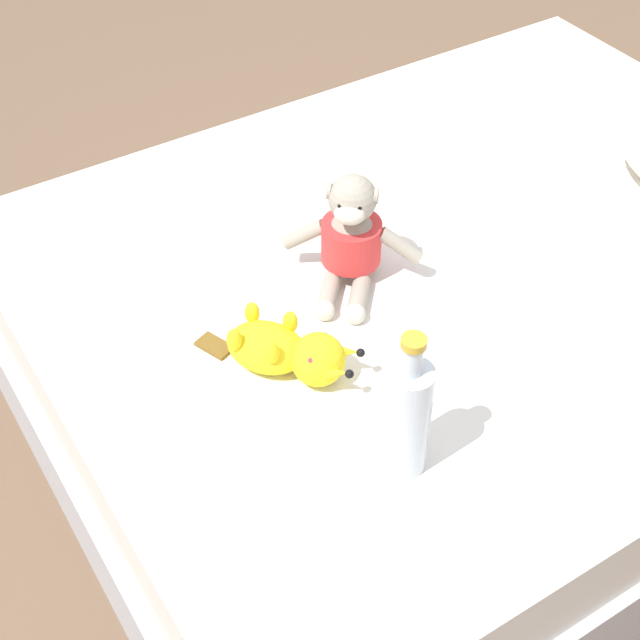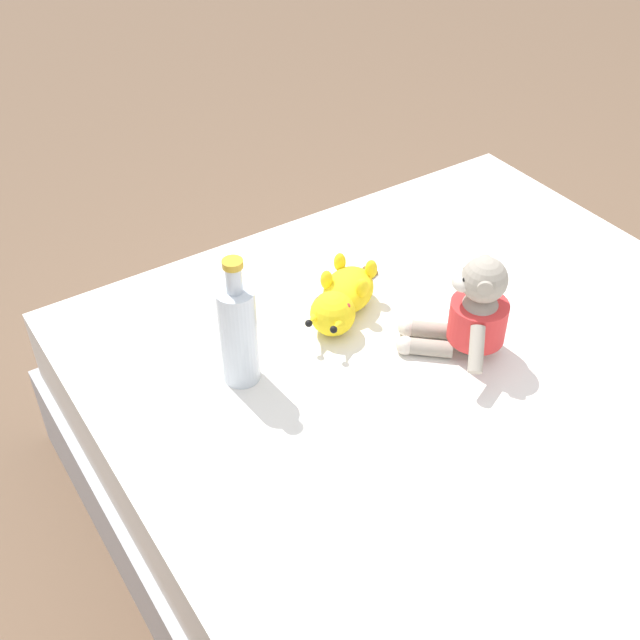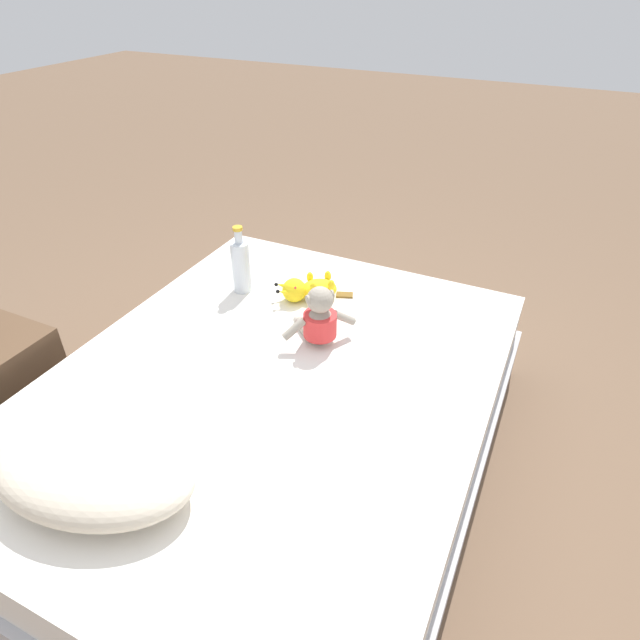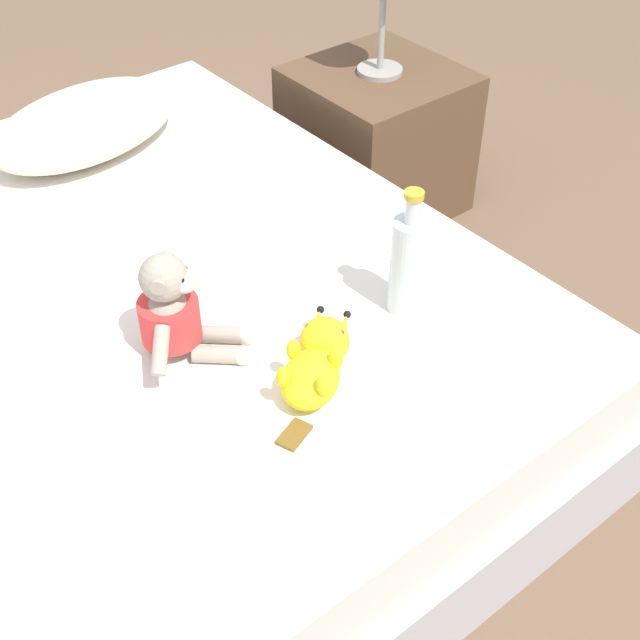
{
  "view_description": "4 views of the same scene",
  "coord_description": "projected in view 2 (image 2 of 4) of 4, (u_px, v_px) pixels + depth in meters",
  "views": [
    {
      "loc": [
        1.15,
        -1.09,
        1.7
      ],
      "look_at": [
        0.08,
        -0.42,
        0.49
      ],
      "focal_mm": 52.94,
      "sensor_mm": 36.0,
      "label": 1
    },
    {
      "loc": [
        0.91,
        0.65,
        1.56
      ],
      "look_at": [
        0.19,
        -0.46,
        0.48
      ],
      "focal_mm": 44.81,
      "sensor_mm": 36.0,
      "label": 2
    },
    {
      "loc": [
        -0.75,
        1.18,
        1.61
      ],
      "look_at": [
        -0.07,
        -0.25,
        0.53
      ],
      "focal_mm": 30.05,
      "sensor_mm": 36.0,
      "label": 3
    },
    {
      "loc": [
        -0.65,
        -1.45,
        1.62
      ],
      "look_at": [
        0.18,
        -0.42,
        0.48
      ],
      "focal_mm": 48.41,
      "sensor_mm": 36.0,
      "label": 4
    }
  ],
  "objects": [
    {
      "name": "ground_plane",
      "position": [
        503.0,
        564.0,
        1.8
      ],
      "size": [
        16.0,
        16.0,
        0.0
      ],
      "primitive_type": "plane",
      "color": "brown"
    },
    {
      "name": "bed",
      "position": [
        517.0,
        506.0,
        1.66
      ],
      "size": [
        1.46,
        1.87,
        0.43
      ],
      "color": "#B2B2B7",
      "rests_on": "ground_plane"
    },
    {
      "name": "glass_bottle",
      "position": [
        238.0,
        333.0,
        1.58
      ],
      "size": [
        0.08,
        0.08,
        0.29
      ],
      "color": "silver",
      "rests_on": "bed"
    },
    {
      "name": "plush_yellow_creature",
      "position": [
        342.0,
        299.0,
        1.78
      ],
      "size": [
        0.3,
        0.23,
        0.1
      ],
      "color": "yellow",
      "rests_on": "bed"
    },
    {
      "name": "plush_monkey",
      "position": [
        473.0,
        314.0,
        1.66
      ],
      "size": [
        0.26,
        0.26,
        0.24
      ],
      "color": "#9E9384",
      "rests_on": "bed"
    }
  ]
}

